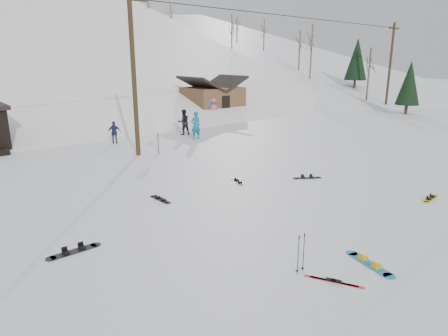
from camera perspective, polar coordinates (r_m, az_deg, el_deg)
ground at (r=11.90m, az=11.09°, el=-12.22°), size 200.00×200.00×0.00m
ridge_right at (r=74.93m, az=0.45°, el=2.91°), size 45.66×93.98×54.59m
treeline_right at (r=65.95m, az=3.57°, el=10.82°), size 20.00×60.00×10.00m
utility_pole at (r=23.04m, az=-12.79°, el=13.22°), size 2.00×0.26×9.00m
utility_pole_right at (r=48.37m, az=22.65°, el=13.50°), size 2.00×0.26×9.00m
trail_sign at (r=23.54m, az=-9.43°, el=5.08°), size 0.50×0.09×1.85m
cabin at (r=38.64m, az=-1.63°, el=9.66°), size 5.39×4.40×3.77m
hero_snowboard at (r=11.92m, az=20.08°, el=-12.71°), size 0.64×1.65×0.12m
hero_skis at (r=10.85m, az=15.42°, el=-15.33°), size 0.76×1.36×0.08m
ski_poles at (r=10.88m, az=10.94°, el=-11.79°), size 0.29×0.08×1.06m
board_scatter_a at (r=12.67m, az=-20.65°, el=-11.04°), size 1.62×0.34×0.11m
board_scatter_b at (r=16.13m, az=-9.07°, el=-4.42°), size 0.31×1.29×0.09m
board_scatter_d at (r=19.10m, az=11.78°, el=-1.37°), size 1.22×0.85×0.10m
board_scatter_e at (r=18.01m, az=27.40°, el=-3.90°), size 1.30×0.36×0.09m
board_scatter_f at (r=18.18m, az=2.05°, el=-1.91°), size 0.55×1.27×0.09m
skier_teal at (r=27.47m, az=-4.06°, el=6.07°), size 0.74×0.53×1.91m
skier_dark at (r=29.28m, az=-5.79°, el=6.55°), size 1.04×0.90×1.84m
skier_pink at (r=36.19m, az=-1.55°, el=8.42°), size 1.27×0.77×1.92m
skier_navy at (r=27.06m, az=-15.38°, el=4.93°), size 0.93×0.73×1.47m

